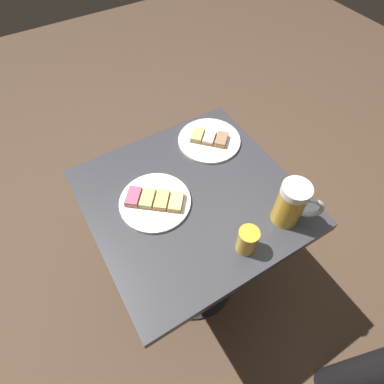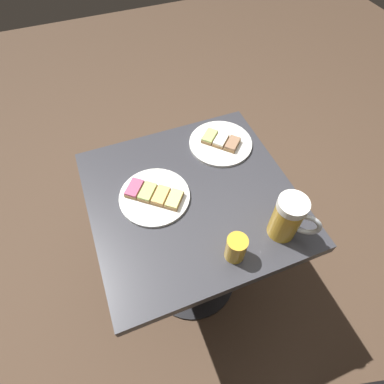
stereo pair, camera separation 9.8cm
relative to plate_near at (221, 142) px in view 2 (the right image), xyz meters
The scene contains 6 objects.
ground_plane 0.77m from the plate_near, 44.48° to the left, with size 6.00×6.00×0.00m, color #4C3828.
cafe_table 0.32m from the plate_near, 44.48° to the left, with size 0.66×0.64×0.72m.
plate_near is the anchor object (origin of this frame).
plate_far 0.33m from the plate_near, 25.52° to the left, with size 0.23×0.23×0.03m.
beer_mug 0.41m from the plate_near, 93.23° to the left, with size 0.12×0.11×0.16m.
beer_glass_small 0.44m from the plate_near, 70.85° to the left, with size 0.06×0.06×0.09m, color gold.
Camera 2 is at (0.21, 0.53, 1.54)m, focal length 28.67 mm.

